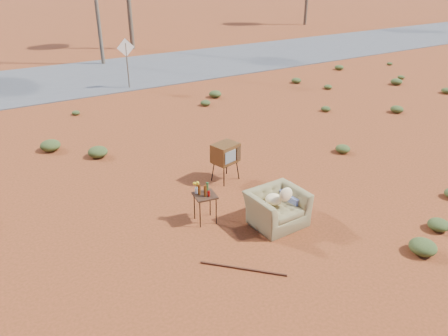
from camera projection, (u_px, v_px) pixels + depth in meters
ground at (253, 222)px, 9.68m from camera, size 140.00×140.00×0.00m
highway at (79, 78)px, 21.25m from camera, size 140.00×7.00×0.04m
armchair at (280, 203)px, 9.51m from camera, size 1.40×0.93×1.03m
tv_unit at (226, 154)px, 11.20m from camera, size 0.74×0.65×1.02m
side_table at (203, 194)px, 9.44m from camera, size 0.53×0.53×0.95m
rusty_bar at (243, 269)px, 8.20m from camera, size 1.21×1.20×0.04m
road_sign at (126, 55)px, 18.99m from camera, size 0.78×0.06×2.19m
scrub_patch at (144, 155)px, 12.64m from camera, size 17.49×8.07×0.33m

